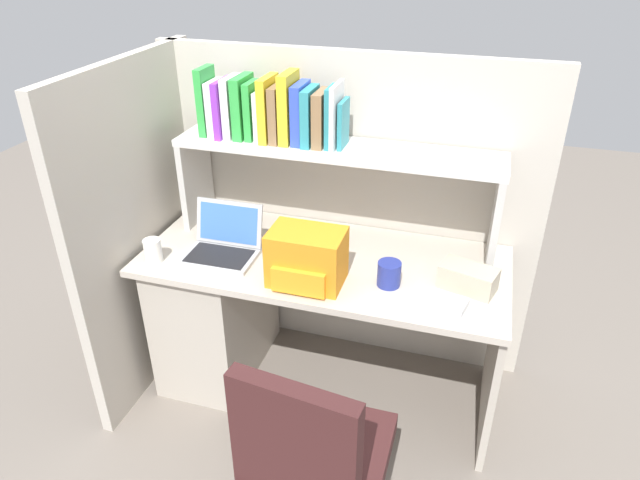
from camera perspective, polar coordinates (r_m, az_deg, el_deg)
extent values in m
plane|color=slate|center=(2.96, 0.29, -13.99)|extent=(8.00, 8.00, 0.00)
cube|color=beige|center=(2.53, 0.33, -2.13)|extent=(1.60, 0.70, 0.03)
cube|color=#B6AD9F|center=(2.91, -10.21, -6.60)|extent=(0.40, 0.64, 0.70)
cube|color=#B6AD9F|center=(2.67, 16.88, -11.27)|extent=(0.03, 0.64, 0.70)
cube|color=#BCB5A8|center=(2.82, 2.52, 2.78)|extent=(1.84, 0.05, 1.55)
cube|color=#BCB5A8|center=(2.79, -16.96, 1.13)|extent=(0.05, 1.06, 1.55)
cube|color=beige|center=(2.84, -12.24, 5.97)|extent=(0.03, 0.28, 0.42)
cube|color=beige|center=(2.52, 17.15, 2.20)|extent=(0.03, 0.28, 0.42)
cube|color=silver|center=(2.50, 1.67, 9.01)|extent=(1.44, 0.28, 0.03)
cube|color=green|center=(2.66, -11.24, 13.43)|extent=(0.03, 0.14, 0.30)
cube|color=white|center=(2.66, -10.36, 12.85)|extent=(0.03, 0.14, 0.24)
cube|color=purple|center=(2.63, -9.57, 12.85)|extent=(0.03, 0.18, 0.25)
cube|color=white|center=(2.62, -8.77, 13.00)|extent=(0.04, 0.16, 0.26)
cube|color=green|center=(2.60, -7.67, 13.02)|extent=(0.04, 0.18, 0.27)
cube|color=green|center=(2.58, -6.78, 12.69)|extent=(0.03, 0.13, 0.25)
cube|color=white|center=(2.58, -5.87, 12.36)|extent=(0.02, 0.16, 0.22)
cube|color=yellow|center=(2.55, -5.18, 12.89)|extent=(0.04, 0.18, 0.28)
cube|color=olive|center=(2.54, -4.16, 12.50)|extent=(0.04, 0.17, 0.24)
cube|color=yellow|center=(2.51, -3.14, 13.02)|extent=(0.04, 0.17, 0.30)
cube|color=blue|center=(2.51, -1.95, 12.50)|extent=(0.04, 0.17, 0.26)
cube|color=teal|center=(2.49, -1.02, 12.20)|extent=(0.04, 0.16, 0.24)
cube|color=olive|center=(2.48, 0.16, 12.01)|extent=(0.04, 0.16, 0.23)
cube|color=teal|center=(2.46, 1.08, 12.15)|extent=(0.02, 0.13, 0.26)
cube|color=white|center=(2.44, 1.72, 12.24)|extent=(0.02, 0.18, 0.27)
cube|color=teal|center=(2.46, 2.34, 11.49)|extent=(0.02, 0.13, 0.20)
cube|color=#B7BABF|center=(2.55, -9.89, -1.65)|extent=(0.31, 0.22, 0.02)
cube|color=black|center=(2.54, -10.00, -1.55)|extent=(0.28, 0.18, 0.00)
cube|color=#B7BABF|center=(2.59, -9.03, 1.71)|extent=(0.31, 0.07, 0.20)
cube|color=#3F72CC|center=(2.58, -9.09, 1.64)|extent=(0.27, 0.05, 0.16)
cube|color=orange|center=(2.31, -1.32, -1.71)|extent=(0.30, 0.20, 0.23)
cube|color=#FFA123|center=(2.25, -2.13, -4.16)|extent=(0.22, 0.04, 0.10)
cube|color=silver|center=(2.26, 13.58, -6.43)|extent=(0.08, 0.11, 0.03)
cylinder|color=white|center=(2.58, -16.30, -1.02)|extent=(0.08, 0.08, 0.10)
cube|color=#BFB299|center=(2.37, 14.53, -3.70)|extent=(0.24, 0.18, 0.10)
cylinder|color=navy|center=(2.33, 6.89, -3.37)|extent=(0.10, 0.10, 0.10)
cube|color=#3F1E1E|center=(2.07, 0.18, -20.62)|extent=(0.44, 0.44, 0.08)
cube|color=#3F1E1E|center=(1.76, -2.58, -19.73)|extent=(0.40, 0.11, 0.44)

